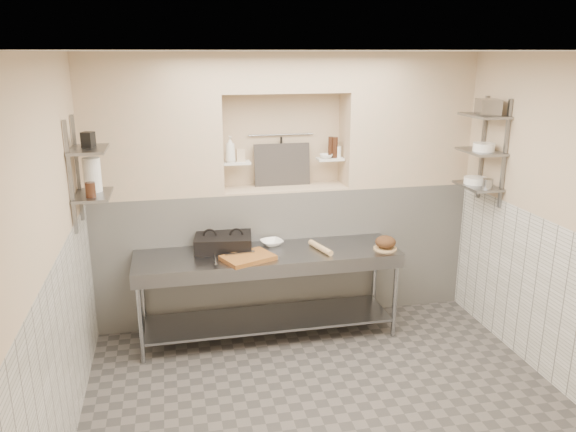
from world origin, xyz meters
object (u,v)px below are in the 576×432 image
object	(u,v)px
cutting_board	(248,258)
bowl_alcove	(326,156)
jug_left	(92,175)
panini_press	(223,242)
mixing_bowl	(272,243)
prep_table	(268,277)
bottle_soap	(230,149)
rolling_pin	(321,248)
bread_loaf	(385,242)

from	to	relation	value
cutting_board	bowl_alcove	world-z (taller)	bowl_alcove
cutting_board	jug_left	distance (m)	1.59
panini_press	mixing_bowl	xyz separation A→B (m)	(0.49, 0.03, -0.05)
bowl_alcove	prep_table	bearing A→B (deg)	-142.77
panini_press	cutting_board	size ratio (longest dim) A/B	1.30
prep_table	jug_left	bearing A→B (deg)	-178.31
cutting_board	bottle_soap	xyz separation A→B (m)	(-0.07, 0.68, 0.93)
rolling_pin	jug_left	distance (m)	2.24
bread_loaf	jug_left	bearing A→B (deg)	178.11
prep_table	jug_left	distance (m)	1.92
prep_table	bottle_soap	world-z (taller)	bottle_soap
rolling_pin	bowl_alcove	world-z (taller)	bowl_alcove
rolling_pin	bottle_soap	size ratio (longest dim) A/B	1.43
prep_table	cutting_board	world-z (taller)	cutting_board
rolling_pin	mixing_bowl	bearing A→B (deg)	150.01
mixing_bowl	bottle_soap	bearing A→B (deg)	138.98
panini_press	mixing_bowl	distance (m)	0.50
mixing_bowl	bottle_soap	size ratio (longest dim) A/B	0.83
rolling_pin	prep_table	bearing A→B (deg)	175.57
prep_table	rolling_pin	distance (m)	0.60
cutting_board	jug_left	bearing A→B (deg)	175.68
cutting_board	mixing_bowl	distance (m)	0.47
panini_press	bowl_alcove	bearing A→B (deg)	25.33
bottle_soap	mixing_bowl	bearing A→B (deg)	-41.02
mixing_bowl	bottle_soap	xyz separation A→B (m)	(-0.36, 0.32, 0.92)
bread_loaf	mixing_bowl	bearing A→B (deg)	162.05
cutting_board	jug_left	world-z (taller)	jug_left
jug_left	rolling_pin	bearing A→B (deg)	0.16
panini_press	bowl_alcove	xyz separation A→B (m)	(1.15, 0.37, 0.76)
rolling_pin	jug_left	world-z (taller)	jug_left
panini_press	mixing_bowl	world-z (taller)	panini_press
prep_table	panini_press	xyz separation A→B (m)	(-0.42, 0.19, 0.33)
prep_table	mixing_bowl	xyz separation A→B (m)	(0.08, 0.22, 0.28)
bread_loaf	bowl_alcove	world-z (taller)	bowl_alcove
mixing_bowl	jug_left	size ratio (longest dim) A/B	0.74
bottle_soap	rolling_pin	bearing A→B (deg)	-35.32
panini_press	jug_left	world-z (taller)	jug_left
prep_table	rolling_pin	size ratio (longest dim) A/B	6.80
cutting_board	bowl_alcove	bearing A→B (deg)	36.51
prep_table	bottle_soap	xyz separation A→B (m)	(-0.29, 0.53, 1.20)
rolling_pin	bottle_soap	distance (m)	1.35
panini_press	bottle_soap	bearing A→B (deg)	76.77
rolling_pin	bread_loaf	distance (m)	0.65
bowl_alcove	panini_press	bearing A→B (deg)	-162.26
panini_press	jug_left	distance (m)	1.41
jug_left	cutting_board	bearing A→B (deg)	-4.32
prep_table	bowl_alcove	size ratio (longest dim) A/B	18.50
prep_table	bottle_soap	distance (m)	1.35
prep_table	mixing_bowl	distance (m)	0.37
bread_loaf	bowl_alcove	bearing A→B (deg)	122.10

